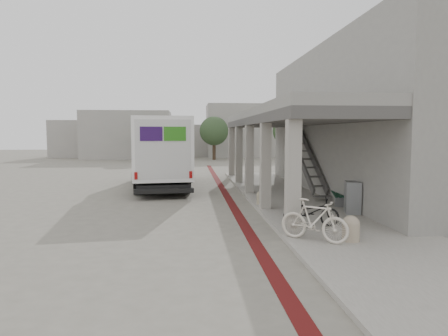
{
  "coord_description": "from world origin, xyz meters",
  "views": [
    {
      "loc": [
        -0.74,
        -14.22,
        2.95
      ],
      "look_at": [
        0.59,
        1.14,
        1.6
      ],
      "focal_mm": 32.0,
      "sensor_mm": 36.0,
      "label": 1
    }
  ],
  "objects": [
    {
      "name": "bollard_near",
      "position": [
        3.47,
        -4.26,
        0.46
      ],
      "size": [
        0.45,
        0.45,
        0.68
      ],
      "color": "tan",
      "rests_on": "sidewalk"
    },
    {
      "name": "bench",
      "position": [
        5.2,
        1.19,
        0.43
      ],
      "size": [
        0.85,
        1.87,
        0.43
      ],
      "rotation": [
        0.0,
        0.0,
        -0.26
      ],
      "color": "slate",
      "rests_on": "sidewalk"
    },
    {
      "name": "bicycle_black",
      "position": [
        2.95,
        -2.5,
        0.56
      ],
      "size": [
        1.77,
        0.95,
        0.88
      ],
      "primitive_type": "imported",
      "rotation": [
        0.0,
        0.0,
        1.35
      ],
      "color": "black",
      "rests_on": "sidewalk"
    },
    {
      "name": "utility_cabinet",
      "position": [
        5.0,
        -0.73,
        0.69
      ],
      "size": [
        0.67,
        0.79,
        1.13
      ],
      "primitive_type": "cube",
      "rotation": [
        0.0,
        0.0,
        -0.26
      ],
      "color": "slate",
      "rests_on": "sidewalk"
    },
    {
      "name": "tree_mid",
      "position": [
        2.0,
        30.0,
        3.18
      ],
      "size": [
        3.2,
        3.2,
        4.8
      ],
      "color": "#38281C",
      "rests_on": "ground"
    },
    {
      "name": "fedex_truck",
      "position": [
        -2.34,
        7.57,
        1.98
      ],
      "size": [
        3.62,
        8.97,
        3.72
      ],
      "rotation": [
        0.0,
        0.0,
        0.11
      ],
      "color": "black",
      "rests_on": "ground"
    },
    {
      "name": "tree_left",
      "position": [
        -5.0,
        28.0,
        3.18
      ],
      "size": [
        3.2,
        3.2,
        4.8
      ],
      "color": "#38281C",
      "rests_on": "ground"
    },
    {
      "name": "sidewalk",
      "position": [
        4.0,
        0.0,
        0.06
      ],
      "size": [
        4.4,
        28.0,
        0.12
      ],
      "primitive_type": "cube",
      "color": "gray",
      "rests_on": "ground"
    },
    {
      "name": "bike_lane_stripe",
      "position": [
        1.0,
        2.0,
        0.01
      ],
      "size": [
        0.35,
        40.0,
        0.01
      ],
      "primitive_type": "cube",
      "color": "#501010",
      "rests_on": "ground"
    },
    {
      "name": "transit_building",
      "position": [
        6.83,
        4.5,
        3.4
      ],
      "size": [
        7.6,
        17.0,
        7.0
      ],
      "color": "gray",
      "rests_on": "ground"
    },
    {
      "name": "bicycle_cream",
      "position": [
        2.5,
        -4.19,
        0.68
      ],
      "size": [
        1.77,
        1.57,
        1.11
      ],
      "primitive_type": "imported",
      "rotation": [
        0.0,
        0.0,
        0.9
      ],
      "color": "beige",
      "rests_on": "sidewalk"
    },
    {
      "name": "ground",
      "position": [
        0.0,
        0.0,
        0.0
      ],
      "size": [
        120.0,
        120.0,
        0.0
      ],
      "primitive_type": "plane",
      "color": "#6B665C",
      "rests_on": "ground"
    },
    {
      "name": "bollard_far",
      "position": [
        2.1,
        1.35,
        0.39
      ],
      "size": [
        0.36,
        0.36,
        0.54
      ],
      "color": "#9D9478",
      "rests_on": "sidewalk"
    },
    {
      "name": "distant_backdrop",
      "position": [
        -2.84,
        35.89,
        2.7
      ],
      "size": [
        28.0,
        10.0,
        6.5
      ],
      "color": "gray",
      "rests_on": "ground"
    },
    {
      "name": "tree_right",
      "position": [
        10.0,
        29.0,
        3.18
      ],
      "size": [
        3.2,
        3.2,
        4.8
      ],
      "color": "#38281C",
      "rests_on": "ground"
    }
  ]
}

